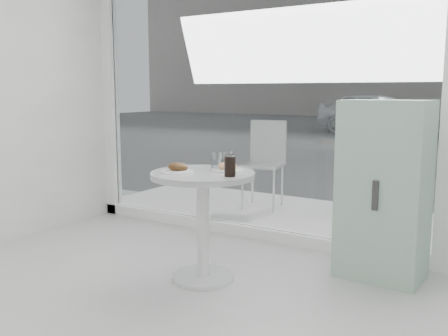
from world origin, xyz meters
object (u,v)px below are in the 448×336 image
Objects in this scene: plate_donut at (227,168)px; water_tumbler_b at (228,161)px; car_white at (376,113)px; water_tumbler_a at (217,162)px; main_table at (203,203)px; patio_chair at (265,158)px; cola_glass at (230,166)px; plate_fritter at (178,169)px; mint_cabinet at (383,191)px.

plate_donut is 0.12m from water_tumbler_b.
water_tumbler_a is at bearing -151.08° from car_white.
main_table is 2.15m from patio_chair.
cola_glass reaches higher than plate_donut.
water_tumbler_b is at bearing 61.12° from plate_fritter.
main_table is 0.39m from cola_glass.
main_table is at bearing -141.49° from mint_cabinet.
car_white is at bearing 101.50° from cola_glass.
mint_cabinet is at bearing -50.48° from patio_chair.
plate_fritter reaches higher than plate_donut.
plate_donut is 1.59× the size of cola_glass.
patio_chair is 7.60× the size of water_tumbler_a.
mint_cabinet reaches higher than plate_fritter.
car_white is at bearing 101.07° from plate_donut.
cola_glass is (0.85, -2.12, 0.25)m from patio_chair.
water_tumbler_a is 0.98× the size of water_tumbler_b.
mint_cabinet is at bearing 35.40° from plate_fritter.
water_tumbler_a is at bearing 138.98° from cola_glass.
mint_cabinet reaches higher than cola_glass.
car_white reaches higher than mint_cabinet.
car_white is 16.48× the size of plate_fritter.
plate_donut is at bearing 45.04° from plate_fritter.
main_table is at bearing -151.26° from car_white.
main_table is 0.36m from water_tumbler_b.
plate_fritter is at bearing -140.43° from main_table.
plate_donut is 0.24m from cola_glass.
water_tumbler_a reaches higher than main_table.
plate_fritter is 1.84× the size of water_tumbler_a.
plate_fritter is at bearing -140.94° from mint_cabinet.
mint_cabinet is at bearing 26.62° from water_tumbler_b.
patio_chair reaches higher than plate_fritter.
plate_fritter is (2.22, -12.84, 0.15)m from car_white.
main_table is 0.32m from water_tumbler_a.
main_table is at bearing 168.76° from cola_glass.
plate_donut is 0.11m from water_tumbler_a.
car_white is at bearing 100.89° from water_tumbler_b.
car_white is 29.77× the size of water_tumbler_b.
patio_chair is 4.14× the size of plate_fritter.
water_tumbler_b reaches higher than plate_donut.
car_white is (-2.35, 12.73, 0.09)m from main_table.
main_table is 1.27m from mint_cabinet.
main_table is 0.20× the size of car_white.
car_white reaches higher than plate_fritter.
water_tumbler_b is (0.66, -1.84, 0.24)m from patio_chair.
car_white is 12.73m from water_tumbler_b.
car_white reaches higher than water_tumbler_a.
patio_chair reaches higher than main_table.
patio_chair is (-1.64, 1.35, -0.04)m from mint_cabinet.
plate_fritter is (-1.17, -0.83, 0.17)m from mint_cabinet.
cola_glass is at bearing -131.87° from mint_cabinet.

